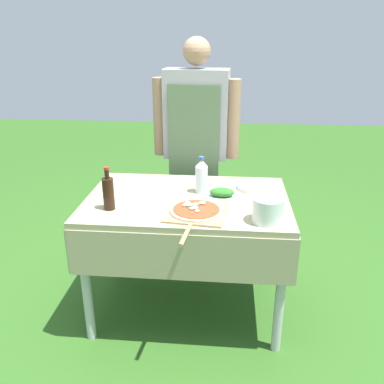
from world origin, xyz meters
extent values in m
plane|color=#2D5B1E|center=(0.00, 0.00, 0.00)|extent=(12.00, 12.00, 0.00)
cube|color=gray|center=(0.00, 0.00, 0.79)|extent=(1.25, 0.84, 0.04)
cube|color=gray|center=(0.00, -0.42, 0.64)|extent=(1.25, 0.01, 0.28)
cube|color=gray|center=(0.00, 0.42, 0.64)|extent=(1.25, 0.01, 0.28)
cube|color=gray|center=(-0.63, 0.00, 0.64)|extent=(0.01, 0.84, 0.28)
cube|color=gray|center=(0.63, 0.00, 0.64)|extent=(0.01, 0.84, 0.28)
cylinder|color=#B7B7BC|center=(-0.56, -0.36, 0.39)|extent=(0.06, 0.06, 0.78)
cylinder|color=#B7B7BC|center=(0.56, -0.36, 0.39)|extent=(0.06, 0.06, 0.78)
cylinder|color=#B7B7BC|center=(-0.56, 0.36, 0.39)|extent=(0.06, 0.06, 0.78)
cylinder|color=#B7B7BC|center=(0.56, 0.36, 0.39)|extent=(0.06, 0.06, 0.78)
cylinder|color=#333D56|center=(0.08, 0.69, 0.43)|extent=(0.13, 0.13, 0.87)
cylinder|color=#333D56|center=(-0.09, 0.70, 0.43)|extent=(0.13, 0.13, 0.87)
cube|color=#99999E|center=(0.00, 0.70, 1.20)|extent=(0.49, 0.24, 0.65)
cube|color=#56704C|center=(-0.01, 0.59, 0.95)|extent=(0.38, 0.04, 0.95)
cylinder|color=#A37A5B|center=(0.27, 0.67, 1.17)|extent=(0.10, 0.10, 0.58)
cylinder|color=#A37A5B|center=(-0.28, 0.72, 1.17)|extent=(0.10, 0.10, 0.58)
sphere|color=#A37A5B|center=(0.00, 0.70, 1.64)|extent=(0.20, 0.20, 0.20)
cube|color=tan|center=(0.07, -0.22, 0.82)|extent=(0.36, 0.36, 0.01)
cylinder|color=tan|center=(0.04, -0.50, 0.82)|extent=(0.05, 0.23, 0.02)
cylinder|color=beige|center=(0.07, -0.22, 0.83)|extent=(0.30, 0.30, 0.01)
cylinder|color=#D14223|center=(0.07, -0.22, 0.84)|extent=(0.26, 0.26, 0.00)
ellipsoid|color=white|center=(0.05, -0.24, 0.85)|extent=(0.04, 0.03, 0.01)
ellipsoid|color=white|center=(0.02, -0.17, 0.85)|extent=(0.04, 0.05, 0.02)
ellipsoid|color=white|center=(0.07, -0.23, 0.85)|extent=(0.05, 0.05, 0.02)
ellipsoid|color=white|center=(0.04, -0.18, 0.85)|extent=(0.04, 0.04, 0.01)
ellipsoid|color=white|center=(0.03, -0.19, 0.85)|extent=(0.05, 0.05, 0.02)
ellipsoid|color=white|center=(0.01, -0.19, 0.85)|extent=(0.04, 0.03, 0.01)
ellipsoid|color=white|center=(0.07, -0.18, 0.85)|extent=(0.04, 0.04, 0.01)
ellipsoid|color=white|center=(0.08, -0.26, 0.85)|extent=(0.04, 0.04, 0.01)
ellipsoid|color=white|center=(0.10, -0.16, 0.85)|extent=(0.04, 0.04, 0.02)
ellipsoid|color=#286B23|center=(0.17, -0.26, 0.84)|extent=(0.02, 0.04, 0.00)
ellipsoid|color=#286B23|center=(0.06, -0.29, 0.84)|extent=(0.02, 0.03, 0.00)
ellipsoid|color=#286B23|center=(0.03, -0.21, 0.84)|extent=(0.02, 0.03, 0.00)
ellipsoid|color=#286B23|center=(0.03, -0.21, 0.84)|extent=(0.03, 0.02, 0.00)
ellipsoid|color=#286B23|center=(0.00, -0.16, 0.84)|extent=(0.03, 0.04, 0.00)
cylinder|color=black|center=(-0.43, -0.21, 0.90)|extent=(0.07, 0.07, 0.19)
cylinder|color=black|center=(-0.43, -0.21, 1.02)|extent=(0.03, 0.03, 0.05)
cylinder|color=#B22823|center=(-0.43, -0.21, 1.06)|extent=(0.03, 0.03, 0.02)
cylinder|color=silver|center=(0.08, 0.10, 0.90)|extent=(0.08, 0.08, 0.17)
cone|color=silver|center=(0.08, 0.10, 1.01)|extent=(0.08, 0.08, 0.05)
cylinder|color=#335BB2|center=(0.08, 0.10, 1.04)|extent=(0.03, 0.03, 0.02)
cube|color=silver|center=(0.21, 0.03, 0.81)|extent=(0.18, 0.12, 0.01)
ellipsoid|color=#286B23|center=(0.21, 0.03, 0.84)|extent=(0.16, 0.10, 0.05)
cylinder|color=silver|center=(0.46, -0.30, 0.88)|extent=(0.17, 0.17, 0.14)
cylinder|color=white|center=(0.43, 0.20, 0.81)|extent=(0.24, 0.24, 0.00)
cylinder|color=white|center=(0.43, 0.20, 0.82)|extent=(0.24, 0.24, 0.00)
cylinder|color=white|center=(0.43, 0.20, 0.82)|extent=(0.24, 0.24, 0.00)
cylinder|color=white|center=(0.43, 0.20, 0.83)|extent=(0.23, 0.23, 0.00)
cylinder|color=white|center=(0.43, 0.20, 0.83)|extent=(0.23, 0.23, 0.00)
camera|label=1|loc=(0.24, -2.31, 1.78)|focal=38.00mm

